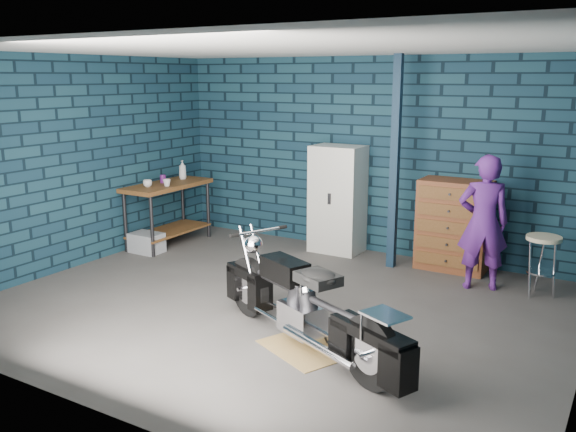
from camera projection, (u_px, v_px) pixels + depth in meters
name	position (u px, v px, depth m)	size (l,w,h in m)	color
ground	(277.00, 305.00, 6.61)	(6.00, 6.00, 0.00)	#4A4745
room_walls	(303.00, 126.00, 6.65)	(6.02, 5.01, 2.71)	#102838
support_post	(395.00, 164.00, 7.67)	(0.10, 0.10, 2.70)	#122639
workbench	(168.00, 214.00, 8.94)	(0.60, 1.40, 0.91)	brown
drip_mat	(305.00, 348.00, 5.57)	(0.79, 0.59, 0.01)	olive
motorcycle	(306.00, 299.00, 5.46)	(2.19, 0.59, 0.96)	black
person	(483.00, 223.00, 6.99)	(0.58, 0.38, 1.58)	#55207B
storage_bin	(147.00, 243.00, 8.58)	(0.44, 0.32, 0.28)	gray
locker	(337.00, 199.00, 8.50)	(0.70, 0.50, 1.50)	silver
tool_chest	(453.00, 225.00, 7.73)	(0.87, 0.48, 1.16)	brown
shop_stool	(541.00, 266.00, 6.84)	(0.38, 0.38, 0.70)	#C1B892
cup_a	(148.00, 183.00, 8.54)	(0.12, 0.12, 0.10)	#C1B892
cup_b	(167.00, 183.00, 8.60)	(0.11, 0.11, 0.10)	#C1B892
mug_purple	(163.00, 179.00, 8.87)	(0.09, 0.09, 0.12)	#551964
bottle	(183.00, 170.00, 9.17)	(0.11, 0.11, 0.29)	gray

